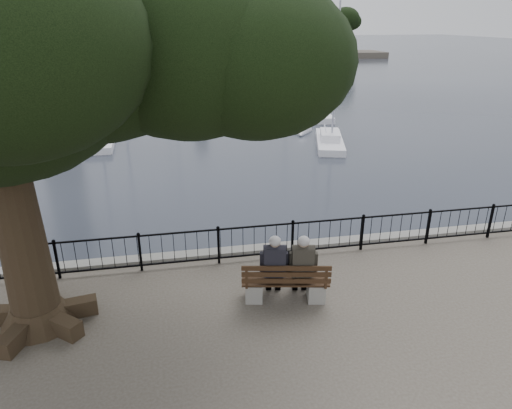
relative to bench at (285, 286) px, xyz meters
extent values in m
cube|color=slate|center=(-0.29, 2.50, -0.86)|extent=(200.00, 0.40, 1.20)
plane|color=#1F242D|center=(-0.29, 102.50, -1.36)|extent=(260.00, 260.00, 0.00)
cube|color=black|center=(-0.29, 2.00, 0.62)|extent=(22.00, 0.04, 0.04)
cube|color=black|center=(-0.29, 2.00, -0.21)|extent=(22.00, 0.04, 0.04)
cube|color=slate|center=(-0.69, 0.18, -0.14)|extent=(0.47, 0.56, 0.45)
cube|color=slate|center=(0.71, -0.10, -0.14)|extent=(0.47, 0.56, 0.45)
cube|color=black|center=(0.01, 0.04, 0.13)|extent=(2.04, 0.92, 0.04)
cube|color=black|center=(-0.05, -0.25, 0.46)|extent=(1.95, 0.43, 0.44)
cube|color=black|center=(-0.24, 0.10, 0.26)|extent=(0.45, 0.40, 0.26)
cube|color=black|center=(-0.26, -0.01, 0.68)|extent=(0.52, 0.35, 0.66)
sphere|color=tan|center=(-0.26, 0.03, 1.14)|extent=(0.25, 0.25, 0.25)
ellipsoid|color=#A9A6A6|center=(-0.26, 0.00, 1.18)|extent=(0.26, 0.26, 0.22)
cube|color=black|center=(-0.18, 0.42, -0.12)|extent=(0.44, 0.54, 0.49)
cube|color=black|center=(0.38, -0.02, 0.26)|extent=(0.45, 0.40, 0.26)
cube|color=black|center=(0.35, -0.14, 0.68)|extent=(0.52, 0.35, 0.66)
sphere|color=tan|center=(0.36, -0.09, 1.14)|extent=(0.25, 0.25, 0.25)
ellipsoid|color=#A9A6A6|center=(0.36, -0.12, 1.18)|extent=(0.26, 0.26, 0.22)
cube|color=black|center=(0.44, 0.29, -0.12)|extent=(0.44, 0.54, 0.49)
cone|color=black|center=(-5.36, 0.18, -0.14)|extent=(1.55, 1.55, 0.46)
cone|color=black|center=(-5.36, 0.18, 2.38)|extent=(1.01, 1.01, 5.49)
ellipsoid|color=black|center=(-3.62, 0.54, 5.31)|extent=(4.76, 4.76, 3.71)
ellipsoid|color=black|center=(-1.88, 0.27, 5.12)|extent=(4.21, 4.21, 3.28)
ellipsoid|color=black|center=(-0.69, -0.10, 4.94)|extent=(3.66, 3.66, 2.85)
ellipsoid|color=black|center=(-4.53, -1.38, 5.31)|extent=(4.21, 4.21, 3.28)
ellipsoid|color=black|center=(-2.89, 1.46, 5.67)|extent=(4.02, 4.02, 3.14)
cube|color=slate|center=(-18.29, 61.50, -0.76)|extent=(10.62, 10.62, 1.40)
cube|color=slate|center=(1.71, 49.50, -0.76)|extent=(6.25, 6.25, 1.40)
cube|color=slate|center=(1.71, 49.50, 1.82)|extent=(2.29, 2.70, 4.17)
cube|color=slate|center=(1.71, 49.50, 4.05)|extent=(2.70, 3.12, 0.30)
cube|color=slate|center=(1.71, 49.81, 4.93)|extent=(1.35, 2.29, 1.46)
cube|color=slate|center=(1.71, 48.77, 5.66)|extent=(1.56, 1.04, 1.67)
sphere|color=slate|center=(1.71, 48.35, 6.81)|extent=(1.77, 1.77, 1.77)
cube|color=white|center=(-6.36, 19.61, -1.26)|extent=(1.65, 5.34, 0.59)
cube|color=white|center=(-6.36, 19.61, -0.76)|extent=(1.15, 2.19, 0.44)
cylinder|color=silver|center=(-6.36, 19.32, 4.01)|extent=(0.12, 0.12, 9.94)
cube|color=white|center=(-5.29, 24.46, -1.26)|extent=(3.62, 5.99, 0.64)
cube|color=white|center=(-5.29, 24.46, -0.76)|extent=(1.96, 2.63, 0.48)
cylinder|color=silver|center=(-5.29, 24.14, 4.59)|extent=(0.13, 0.13, 11.11)
cube|color=white|center=(7.06, 16.68, -1.26)|extent=(2.94, 5.56, 0.60)
cube|color=white|center=(7.06, 16.68, -0.76)|extent=(1.66, 2.40, 0.45)
cylinder|color=silver|center=(7.06, 16.38, 3.68)|extent=(0.12, 0.12, 9.30)
cube|color=white|center=(8.98, 25.09, -1.26)|extent=(2.49, 6.12, 0.66)
cube|color=white|center=(8.98, 25.09, -0.76)|extent=(1.55, 2.57, 0.50)
cylinder|color=silver|center=(8.98, 24.76, 4.07)|extent=(0.13, 0.13, 10.08)
cube|color=white|center=(-14.42, 30.22, -1.26)|extent=(2.11, 5.08, 0.55)
cube|color=white|center=(-14.42, 30.22, -0.76)|extent=(1.30, 2.14, 0.41)
cube|color=white|center=(-1.62, 31.21, -1.26)|extent=(2.03, 5.09, 0.55)
cube|color=white|center=(-1.62, 31.21, -0.76)|extent=(1.27, 2.14, 0.41)
cylinder|color=silver|center=(-1.62, 30.93, 4.00)|extent=(0.11, 0.11, 9.93)
cube|color=white|center=(8.70, 33.52, -1.26)|extent=(2.17, 5.51, 0.60)
cube|color=white|center=(8.70, 33.52, -0.76)|extent=(1.37, 2.31, 0.45)
cylinder|color=silver|center=(8.70, 33.23, 3.76)|extent=(0.12, 0.12, 9.45)
cube|color=white|center=(-2.32, 43.32, -1.26)|extent=(1.88, 5.13, 0.56)
cube|color=white|center=(-2.32, 43.32, -0.76)|extent=(1.22, 2.14, 0.42)
cylinder|color=silver|center=(-2.32, 43.05, 4.83)|extent=(0.11, 0.11, 11.59)
cube|color=#474036|center=(24.71, 79.50, -0.86)|extent=(30.00, 8.00, 1.20)
cylinder|color=black|center=(19.71, 77.50, 1.64)|extent=(0.70, 0.70, 4.00)
ellipsoid|color=black|center=(19.71, 77.50, 5.64)|extent=(5.20, 5.20, 4.16)
cylinder|color=black|center=(25.71, 79.50, 1.64)|extent=(0.70, 0.70, 4.00)
ellipsoid|color=black|center=(25.71, 79.50, 5.64)|extent=(5.20, 5.20, 4.16)
cylinder|color=black|center=(31.71, 78.50, 1.64)|extent=(0.70, 0.70, 4.00)
ellipsoid|color=black|center=(31.71, 78.50, 5.64)|extent=(5.20, 5.20, 4.16)
camera|label=1|loc=(-2.36, -8.62, 5.66)|focal=32.00mm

